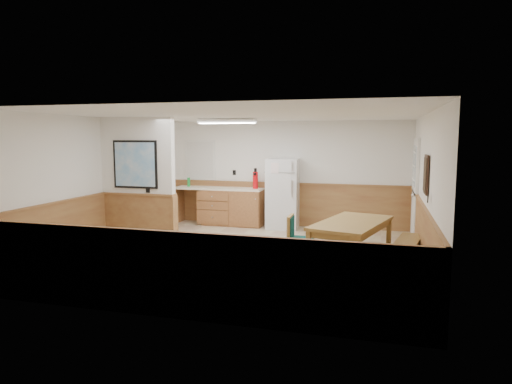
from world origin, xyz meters
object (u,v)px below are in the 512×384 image
(refrigerator, at_px, (283,194))
(dining_table, at_px, (352,227))
(soap_bottle, at_px, (189,182))
(dining_bench, at_px, (406,249))
(fire_extinguisher, at_px, (255,180))
(dining_chair, at_px, (296,237))

(refrigerator, xyz_separation_m, dining_table, (1.76, -2.83, -0.15))
(dining_table, xyz_separation_m, soap_bottle, (-4.16, 2.90, 0.35))
(dining_table, distance_m, dining_bench, 0.91)
(dining_bench, bearing_deg, refrigerator, 144.25)
(dining_table, relative_size, dining_bench, 1.22)
(refrigerator, height_order, fire_extinguisher, refrigerator)
(dining_table, bearing_deg, refrigerator, 137.26)
(dining_table, xyz_separation_m, fire_extinguisher, (-2.45, 2.91, 0.46))
(refrigerator, bearing_deg, dining_bench, -50.37)
(soap_bottle, bearing_deg, refrigerator, -1.57)
(refrigerator, xyz_separation_m, dining_chair, (0.89, -3.09, -0.32))
(dining_chair, bearing_deg, refrigerator, 104.44)
(refrigerator, distance_m, dining_table, 3.34)
(dining_table, bearing_deg, dining_bench, 17.08)
(dining_table, height_order, dining_chair, dining_chair)
(dining_bench, xyz_separation_m, dining_chair, (-1.73, -0.29, 0.15))
(dining_bench, height_order, fire_extinguisher, fire_extinguisher)
(dining_bench, relative_size, dining_chair, 1.90)
(dining_bench, bearing_deg, dining_table, -167.03)
(dining_table, bearing_deg, fire_extinguisher, 145.42)
(dining_bench, xyz_separation_m, soap_bottle, (-5.02, 2.87, 0.67))
(refrigerator, height_order, dining_bench, refrigerator)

